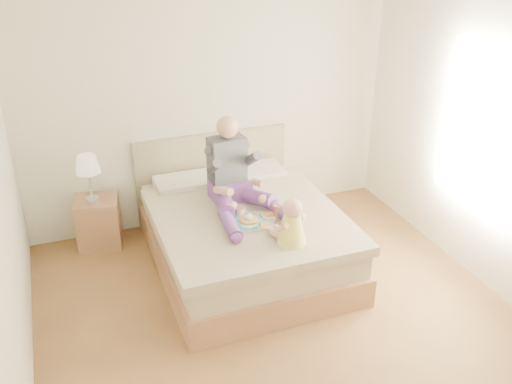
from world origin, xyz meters
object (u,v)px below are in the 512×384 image
object	(u,v)px
bed	(242,232)
baby	(291,225)
nightstand	(99,222)
adult	(235,179)
tray	(259,219)

from	to	relation	value
bed	baby	world-z (taller)	baby
nightstand	adult	bearing A→B (deg)	-19.61
bed	adult	bearing A→B (deg)	116.53
nightstand	baby	xyz separation A→B (m)	(1.46, -1.57, 0.52)
nightstand	adult	world-z (taller)	adult
adult	tray	world-z (taller)	adult
adult	bed	bearing A→B (deg)	-69.69
tray	baby	size ratio (longest dim) A/B	1.17
nightstand	tray	distance (m)	1.80
bed	nightstand	size ratio (longest dim) A/B	4.13
nightstand	baby	distance (m)	2.21
adult	baby	xyz separation A→B (m)	(0.21, -0.85, -0.08)
bed	baby	distance (m)	0.92
nightstand	baby	bearing A→B (deg)	-36.72
adult	tray	bearing A→B (deg)	-86.17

